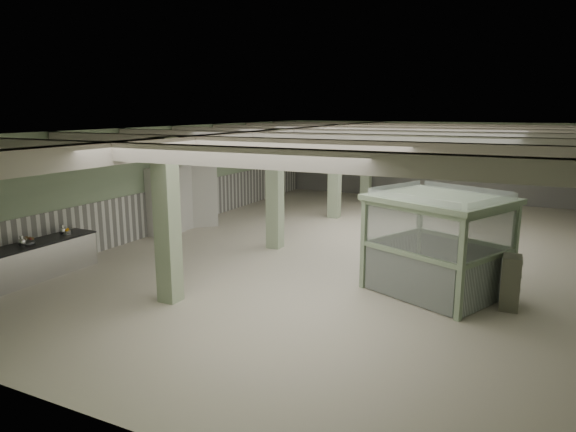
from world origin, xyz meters
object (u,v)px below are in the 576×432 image
at_px(guard_booth, 439,226).
at_px(walkin_cooler, 178,197).
at_px(filing_cabinet, 510,283).
at_px(prep_counter, 7,269).

bearing_deg(guard_booth, walkin_cooler, -170.65).
bearing_deg(filing_cabinet, guard_booth, 164.58).
height_order(prep_counter, guard_booth, guard_booth).
distance_m(walkin_cooler, guard_booth, 9.60).
bearing_deg(guard_booth, filing_cabinet, 11.67).
relative_size(walkin_cooler, filing_cabinet, 2.20).
relative_size(prep_counter, walkin_cooler, 1.87).
xyz_separation_m(prep_counter, walkin_cooler, (-0.08, 6.60, 0.71)).
distance_m(prep_counter, guard_booth, 10.15).
height_order(walkin_cooler, filing_cabinet, walkin_cooler).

